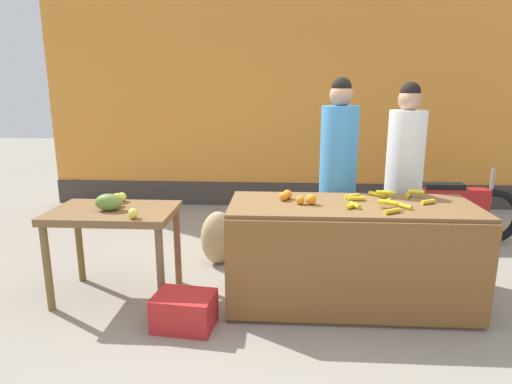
# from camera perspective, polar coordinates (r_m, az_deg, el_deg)

# --- Properties ---
(ground_plane) EXTENTS (24.00, 24.00, 0.00)m
(ground_plane) POSITION_cam_1_polar(r_m,az_deg,el_deg) (3.80, 4.08, -13.98)
(ground_plane) COLOR gray
(market_wall_back) EXTENTS (7.10, 0.23, 3.34)m
(market_wall_back) POSITION_cam_1_polar(r_m,az_deg,el_deg) (6.55, 4.06, 12.43)
(market_wall_back) COLOR orange
(market_wall_back) RESTS_ON ground
(fruit_stall_counter) EXTENTS (1.95, 0.79, 0.85)m
(fruit_stall_counter) POSITION_cam_1_polar(r_m,az_deg,el_deg) (3.65, 12.20, -8.07)
(fruit_stall_counter) COLOR brown
(fruit_stall_counter) RESTS_ON ground
(side_table_wooden) EXTENTS (1.01, 0.66, 0.78)m
(side_table_wooden) POSITION_cam_1_polar(r_m,az_deg,el_deg) (3.80, -18.15, -3.76)
(side_table_wooden) COLOR brown
(side_table_wooden) RESTS_ON ground
(banana_bunch_pile) EXTENTS (0.75, 0.64, 0.07)m
(banana_bunch_pile) POSITION_cam_1_polar(r_m,az_deg,el_deg) (3.61, 16.52, -1.00)
(banana_bunch_pile) COLOR gold
(banana_bunch_pile) RESTS_ON fruit_stall_counter
(orange_pile) EXTENTS (0.30, 0.25, 0.09)m
(orange_pile) POSITION_cam_1_polar(r_m,az_deg,el_deg) (3.51, 5.36, -0.72)
(orange_pile) COLOR orange
(orange_pile) RESTS_ON fruit_stall_counter
(mango_papaya_pile) EXTENTS (0.49, 0.60, 0.14)m
(mango_papaya_pile) POSITION_cam_1_polar(r_m,az_deg,el_deg) (3.78, -18.28, -1.24)
(mango_papaya_pile) COLOR yellow
(mango_papaya_pile) RESTS_ON side_table_wooden
(vendor_woman_blue_shirt) EXTENTS (0.34, 0.34, 1.85)m
(vendor_woman_blue_shirt) POSITION_cam_1_polar(r_m,az_deg,el_deg) (4.12, 10.66, 1.80)
(vendor_woman_blue_shirt) COLOR #33333D
(vendor_woman_blue_shirt) RESTS_ON ground
(vendor_woman_white_shirt) EXTENTS (0.34, 0.34, 1.81)m
(vendor_woman_white_shirt) POSITION_cam_1_polar(r_m,az_deg,el_deg) (4.31, 18.79, 1.52)
(vendor_woman_white_shirt) COLOR #33333D
(vendor_woman_white_shirt) RESTS_ON ground
(parked_motorcycle) EXTENTS (1.60, 0.18, 0.88)m
(parked_motorcycle) POSITION_cam_1_polar(r_m,az_deg,el_deg) (5.45, 24.12, -2.09)
(parked_motorcycle) COLOR black
(parked_motorcycle) RESTS_ON ground
(produce_crate) EXTENTS (0.47, 0.37, 0.26)m
(produce_crate) POSITION_cam_1_polar(r_m,az_deg,el_deg) (3.40, -9.39, -15.14)
(produce_crate) COLOR red
(produce_crate) RESTS_ON ground
(produce_sack) EXTENTS (0.46, 0.44, 0.55)m
(produce_sack) POSITION_cam_1_polar(r_m,az_deg,el_deg) (4.44, -4.97, -6.00)
(produce_sack) COLOR tan
(produce_sack) RESTS_ON ground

